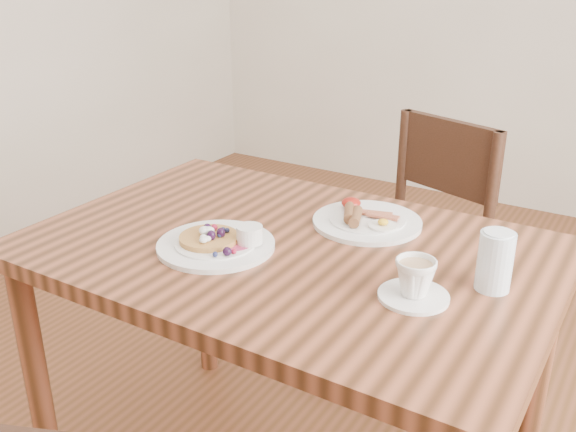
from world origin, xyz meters
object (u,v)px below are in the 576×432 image
at_px(breakfast_plate, 365,220).
at_px(teacup_saucer, 415,281).
at_px(pancake_plate, 218,242).
at_px(water_glass, 495,261).
at_px(chair_far, 415,242).
at_px(dining_table, 288,281).

xyz_separation_m(breakfast_plate, teacup_saucer, (0.24, -0.28, 0.03)).
relative_size(pancake_plate, breakfast_plate, 1.00).
height_order(pancake_plate, breakfast_plate, pancake_plate).
bearing_deg(water_glass, chair_far, 121.01).
bearing_deg(teacup_saucer, dining_table, 166.19).
bearing_deg(breakfast_plate, water_glass, -24.94).
xyz_separation_m(teacup_saucer, water_glass, (0.12, 0.12, 0.02)).
distance_m(chair_far, pancake_plate, 0.86).
xyz_separation_m(pancake_plate, teacup_saucer, (0.47, 0.02, 0.02)).
bearing_deg(chair_far, water_glass, 139.61).
height_order(dining_table, water_glass, water_glass).
xyz_separation_m(breakfast_plate, water_glass, (0.36, -0.17, 0.05)).
height_order(pancake_plate, teacup_saucer, teacup_saucer).
relative_size(breakfast_plate, water_glass, 2.21).
height_order(breakfast_plate, teacup_saucer, teacup_saucer).
xyz_separation_m(chair_far, breakfast_plate, (0.04, -0.50, 0.27)).
relative_size(dining_table, teacup_saucer, 8.57).
height_order(pancake_plate, water_glass, water_glass).
height_order(dining_table, chair_far, chair_far).
bearing_deg(pancake_plate, water_glass, 12.98).
bearing_deg(chair_far, breakfast_plate, 113.38).
distance_m(teacup_saucer, water_glass, 0.17).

